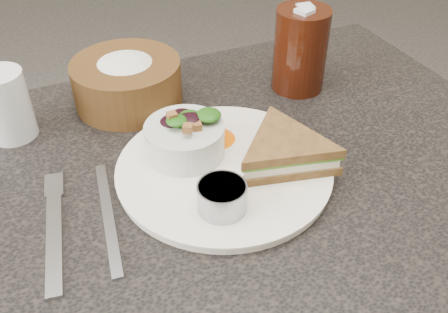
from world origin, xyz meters
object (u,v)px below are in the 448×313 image
dinner_plate (224,170)px  water_glass (6,105)px  sandwich (285,151)px  dressing_ramekin (222,197)px  salad_bowl (185,135)px  cola_glass (301,47)px  bread_basket (126,75)px

dinner_plate → water_glass: (-0.26, 0.22, 0.05)m
dinner_plate → sandwich: 0.09m
dressing_ramekin → salad_bowl: bearing=91.3°
sandwich → cola_glass: 0.24m
sandwich → salad_bowl: bearing=159.5°
dinner_plate → bread_basket: bearing=106.9°
dinner_plate → sandwich: bearing=-19.5°
bread_basket → cola_glass: cola_glass is taller
bread_basket → cola_glass: size_ratio=1.16×
dressing_ramekin → dinner_plate: bearing=64.6°
dressing_ramekin → bread_basket: bread_basket is taller
cola_glass → water_glass: (-0.48, 0.05, -0.02)m
bread_basket → sandwich: bearing=-60.3°
dinner_plate → bread_basket: size_ratio=1.66×
salad_bowl → cola_glass: (0.26, 0.12, 0.03)m
cola_glass → sandwich: bearing=-124.9°
sandwich → cola_glass: size_ratio=1.07×
salad_bowl → cola_glass: size_ratio=0.73×
dressing_ramekin → water_glass: size_ratio=0.58×
dinner_plate → water_glass: water_glass is taller
dinner_plate → salad_bowl: (-0.04, 0.05, 0.04)m
water_glass → dinner_plate: bearing=-39.6°
salad_bowl → cola_glass: 0.28m
dressing_ramekin → water_glass: bearing=127.6°
water_glass → dressing_ramekin: bearing=-52.4°
bread_basket → water_glass: water_glass is taller
salad_bowl → dressing_ramekin: salad_bowl is taller
salad_bowl → dressing_ramekin: size_ratio=1.80×
dinner_plate → water_glass: size_ratio=2.77×
sandwich → dressing_ramekin: (-0.12, -0.05, -0.00)m
salad_bowl → bread_basket: bearing=100.0°
water_glass → salad_bowl: bearing=-36.9°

